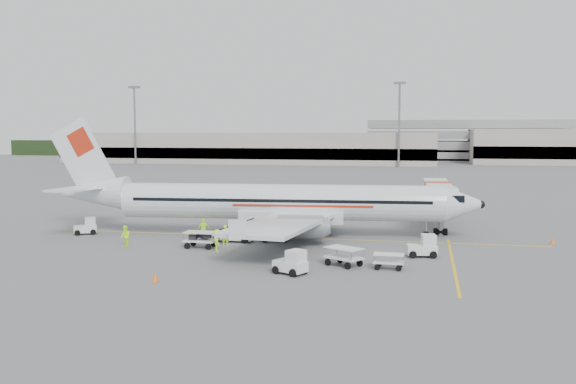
# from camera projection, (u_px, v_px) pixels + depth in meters

# --- Properties ---
(ground) EXTENTS (360.00, 360.00, 0.00)m
(ground) POSITION_uv_depth(u_px,v_px,m) (283.00, 238.00, 55.73)
(ground) COLOR #56595B
(stripe_lead) EXTENTS (44.00, 0.20, 0.01)m
(stripe_lead) POSITION_uv_depth(u_px,v_px,m) (283.00, 237.00, 55.73)
(stripe_lead) COLOR yellow
(stripe_lead) RESTS_ON ground
(stripe_cross) EXTENTS (0.20, 20.00, 0.01)m
(stripe_cross) POSITION_uv_depth(u_px,v_px,m) (453.00, 263.00, 45.01)
(stripe_cross) COLOR yellow
(stripe_cross) RESTS_ON ground
(terminal_west) EXTENTS (110.00, 22.00, 9.00)m
(terminal_west) POSITION_uv_depth(u_px,v_px,m) (247.00, 148.00, 190.22)
(terminal_west) COLOR gray
(terminal_west) RESTS_ON ground
(parking_garage) EXTENTS (62.00, 24.00, 14.00)m
(parking_garage) POSITION_uv_depth(u_px,v_px,m) (467.00, 139.00, 205.60)
(parking_garage) COLOR slate
(parking_garage) RESTS_ON ground
(treeline) EXTENTS (300.00, 3.00, 6.00)m
(treeline) POSITION_uv_depth(u_px,v_px,m) (391.00, 150.00, 225.80)
(treeline) COLOR black
(treeline) RESTS_ON ground
(mast_west) EXTENTS (3.20, 1.20, 22.00)m
(mast_west) POSITION_uv_depth(u_px,v_px,m) (135.00, 126.00, 184.21)
(mast_west) COLOR slate
(mast_west) RESTS_ON ground
(mast_center) EXTENTS (3.20, 1.20, 22.00)m
(mast_center) POSITION_uv_depth(u_px,v_px,m) (399.00, 125.00, 168.53)
(mast_center) COLOR slate
(mast_center) RESTS_ON ground
(aircraft) EXTENTS (39.70, 32.40, 10.27)m
(aircraft) POSITION_uv_depth(u_px,v_px,m) (281.00, 178.00, 56.21)
(aircraft) COLOR silver
(aircraft) RESTS_ON ground
(jet_bridge) EXTENTS (3.66, 16.48, 4.30)m
(jet_bridge) POSITION_uv_depth(u_px,v_px,m) (437.00, 204.00, 62.70)
(jet_bridge) COLOR silver
(jet_bridge) RESTS_ON ground
(belt_loader) EXTENTS (4.63, 1.80, 2.49)m
(belt_loader) POSITION_uv_depth(u_px,v_px,m) (233.00, 227.00, 53.58)
(belt_loader) COLOR silver
(belt_loader) RESTS_ON ground
(tug_fore) EXTENTS (2.33, 1.57, 1.67)m
(tug_fore) POSITION_uv_depth(u_px,v_px,m) (422.00, 246.00, 47.01)
(tug_fore) COLOR silver
(tug_fore) RESTS_ON ground
(tug_mid) EXTENTS (2.42, 2.04, 1.63)m
(tug_mid) POSITION_uv_depth(u_px,v_px,m) (290.00, 262.00, 41.31)
(tug_mid) COLOR silver
(tug_mid) RESTS_ON ground
(tug_aft) EXTENTS (2.27, 1.96, 1.52)m
(tug_aft) POSITION_uv_depth(u_px,v_px,m) (85.00, 226.00, 57.43)
(tug_aft) COLOR silver
(tug_aft) RESTS_ON ground
(cart_loaded_a) EXTENTS (2.75, 2.08, 1.27)m
(cart_loaded_a) POSITION_uv_depth(u_px,v_px,m) (274.00, 234.00, 53.79)
(cart_loaded_a) COLOR silver
(cart_loaded_a) RESTS_ON ground
(cart_loaded_b) EXTENTS (2.54, 1.52, 1.31)m
(cart_loaded_b) POSITION_uv_depth(u_px,v_px,m) (201.00, 240.00, 50.68)
(cart_loaded_b) COLOR silver
(cart_loaded_b) RESTS_ON ground
(cart_empty_a) EXTENTS (2.06, 1.26, 1.06)m
(cart_empty_a) POSITION_uv_depth(u_px,v_px,m) (389.00, 261.00, 42.81)
(cart_empty_a) COLOR silver
(cart_empty_a) RESTS_ON ground
(cart_empty_b) EXTENTS (2.90, 2.58, 1.30)m
(cart_empty_b) POSITION_uv_depth(u_px,v_px,m) (344.00, 257.00, 43.80)
(cart_empty_b) COLOR silver
(cart_empty_b) RESTS_ON ground
(cone_nose) EXTENTS (0.41, 0.41, 0.67)m
(cone_nose) POSITION_uv_depth(u_px,v_px,m) (553.00, 240.00, 52.42)
(cone_nose) COLOR orange
(cone_nose) RESTS_ON ground
(cone_port) EXTENTS (0.34, 0.34, 0.55)m
(cone_port) POSITION_uv_depth(u_px,v_px,m) (342.00, 212.00, 71.75)
(cone_port) COLOR orange
(cone_port) RESTS_ON ground
(cone_stbd) EXTENTS (0.42, 0.42, 0.69)m
(cone_stbd) POSITION_uv_depth(u_px,v_px,m) (155.00, 276.00, 39.18)
(cone_stbd) COLOR orange
(cone_stbd) RESTS_ON ground
(crew_a) EXTENTS (0.74, 0.63, 1.70)m
(crew_a) POSITION_uv_depth(u_px,v_px,m) (226.00, 235.00, 51.60)
(crew_a) COLOR #B6FD1A
(crew_a) RESTS_ON ground
(crew_b) EXTENTS (1.07, 1.03, 1.73)m
(crew_b) POSITION_uv_depth(u_px,v_px,m) (125.00, 236.00, 51.00)
(crew_b) COLOR #B6FD1A
(crew_b) RESTS_ON ground
(crew_c) EXTENTS (1.04, 1.27, 1.72)m
(crew_c) POSITION_uv_depth(u_px,v_px,m) (217.00, 241.00, 49.05)
(crew_c) COLOR #B6FD1A
(crew_c) RESTS_ON ground
(crew_d) EXTENTS (1.08, 0.84, 1.71)m
(crew_d) POSITION_uv_depth(u_px,v_px,m) (204.00, 229.00, 55.16)
(crew_d) COLOR #B6FD1A
(crew_d) RESTS_ON ground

